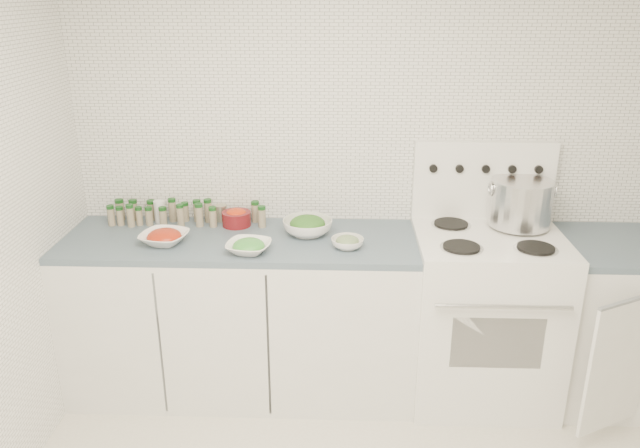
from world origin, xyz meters
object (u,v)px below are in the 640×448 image
(bowl_snowpea, at_px, (249,246))
(bowl_tomato, at_px, (164,237))
(stove, at_px, (483,311))
(stock_pot, at_px, (521,201))

(bowl_snowpea, bearing_deg, bowl_tomato, 167.47)
(stove, relative_size, stock_pot, 3.98)
(stock_pot, xyz_separation_m, bowl_snowpea, (-1.40, -0.32, -0.15))
(stock_pot, bearing_deg, stove, -141.79)
(stock_pot, bearing_deg, bowl_tomato, -173.28)
(stock_pot, distance_m, bowl_snowpea, 1.44)
(bowl_snowpea, bearing_deg, stock_pot, 12.77)
(stove, bearing_deg, bowl_tomato, -177.20)
(stove, distance_m, bowl_snowpea, 1.31)
(stove, relative_size, bowl_snowpea, 5.42)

